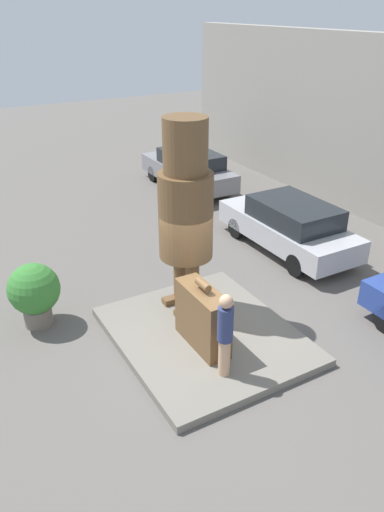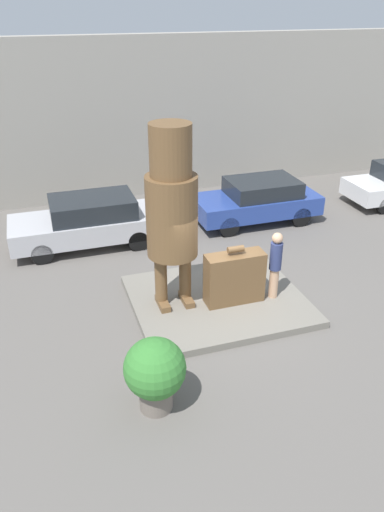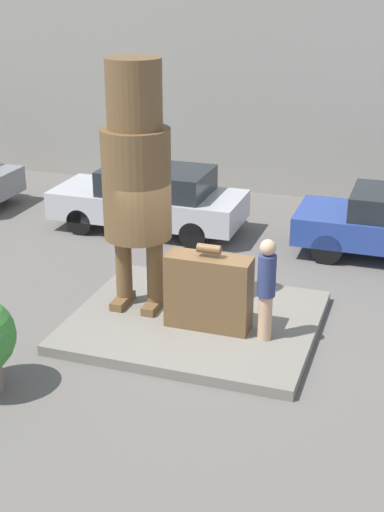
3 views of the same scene
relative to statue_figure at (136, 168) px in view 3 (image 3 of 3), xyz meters
name	(u,v)px [view 3 (image 3 of 3)]	position (x,y,z in m)	size (l,w,h in m)	color
ground_plane	(195,326)	(1.11, -0.16, -2.75)	(60.00, 60.00, 0.00)	#605B56
pedestal	(195,321)	(1.11, -0.16, -2.65)	(4.22, 3.62, 0.18)	slate
building_backdrop	(296,89)	(1.11, 8.33, 0.14)	(28.00, 0.60, 5.76)	gray
statue_figure	(136,168)	(0.00, 0.00, 0.00)	(1.19, 1.19, 4.38)	brown
giant_suitcase	(209,292)	(1.43, -0.41, -1.91)	(1.45, 0.52, 1.50)	brown
tourist	(266,286)	(2.44, -0.53, -1.60)	(0.30, 0.30, 1.75)	tan
parked_car_silver	(151,198)	(-1.47, 4.24, -1.94)	(4.55, 1.84, 1.54)	#B7B7BC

